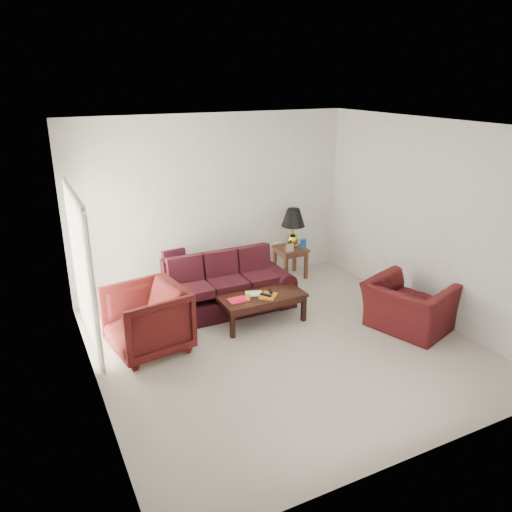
{
  "coord_description": "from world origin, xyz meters",
  "views": [
    {
      "loc": [
        -3.07,
        -5.37,
        3.57
      ],
      "look_at": [
        0.0,
        0.85,
        1.05
      ],
      "focal_mm": 35.0,
      "sensor_mm": 36.0,
      "label": 1
    }
  ],
  "objects_px": {
    "coffee_table": "(261,308)",
    "end_table": "(290,262)",
    "armchair_left": "(147,320)",
    "floor_lamp": "(84,273)",
    "sofa": "(226,285)",
    "armchair_right": "(408,306)"
  },
  "relations": [
    {
      "from": "coffee_table",
      "to": "floor_lamp",
      "type": "bearing_deg",
      "value": 143.36
    },
    {
      "from": "end_table",
      "to": "armchair_left",
      "type": "xyz_separation_m",
      "value": [
        -3.08,
        -1.45,
        0.17
      ]
    },
    {
      "from": "end_table",
      "to": "armchair_right",
      "type": "bearing_deg",
      "value": -78.38
    },
    {
      "from": "armchair_left",
      "to": "armchair_right",
      "type": "bearing_deg",
      "value": 64.46
    },
    {
      "from": "end_table",
      "to": "floor_lamp",
      "type": "distance_m",
      "value": 3.71
    },
    {
      "from": "floor_lamp",
      "to": "sofa",
      "type": "bearing_deg",
      "value": -17.62
    },
    {
      "from": "sofa",
      "to": "armchair_left",
      "type": "relative_size",
      "value": 2.13
    },
    {
      "from": "sofa",
      "to": "coffee_table",
      "type": "bearing_deg",
      "value": -65.27
    },
    {
      "from": "floor_lamp",
      "to": "coffee_table",
      "type": "height_order",
      "value": "floor_lamp"
    },
    {
      "from": "floor_lamp",
      "to": "armchair_left",
      "type": "relative_size",
      "value": 1.51
    },
    {
      "from": "sofa",
      "to": "armchair_right",
      "type": "bearing_deg",
      "value": -42.78
    },
    {
      "from": "coffee_table",
      "to": "sofa",
      "type": "bearing_deg",
      "value": 109.36
    },
    {
      "from": "sofa",
      "to": "armchair_left",
      "type": "xyz_separation_m",
      "value": [
        -1.44,
        -0.68,
        0.02
      ]
    },
    {
      "from": "armchair_left",
      "to": "armchair_right",
      "type": "relative_size",
      "value": 0.89
    },
    {
      "from": "coffee_table",
      "to": "end_table",
      "type": "bearing_deg",
      "value": 37.91
    },
    {
      "from": "sofa",
      "to": "floor_lamp",
      "type": "xyz_separation_m",
      "value": [
        -2.04,
        0.65,
        0.32
      ]
    },
    {
      "from": "floor_lamp",
      "to": "coffee_table",
      "type": "relative_size",
      "value": 1.17
    },
    {
      "from": "floor_lamp",
      "to": "armchair_left",
      "type": "distance_m",
      "value": 1.48
    },
    {
      "from": "sofa",
      "to": "armchair_right",
      "type": "relative_size",
      "value": 1.89
    },
    {
      "from": "coffee_table",
      "to": "armchair_left",
      "type": "bearing_deg",
      "value": 173.56
    },
    {
      "from": "armchair_left",
      "to": "armchair_right",
      "type": "distance_m",
      "value": 3.77
    },
    {
      "from": "armchair_right",
      "to": "coffee_table",
      "type": "height_order",
      "value": "armchair_right"
    }
  ]
}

